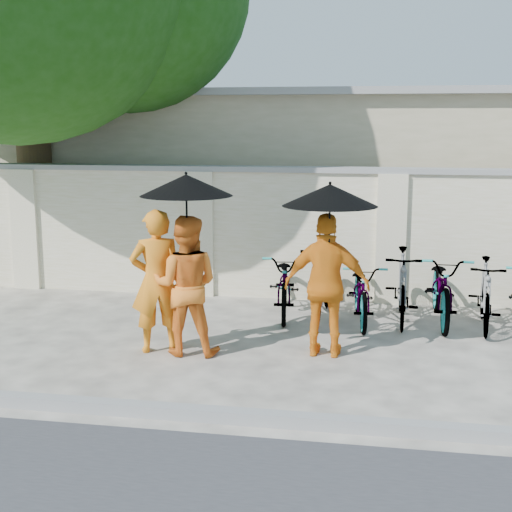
# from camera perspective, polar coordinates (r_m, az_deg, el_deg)

# --- Properties ---
(ground) EXTENTS (80.00, 80.00, 0.00)m
(ground) POSITION_cam_1_polar(r_m,az_deg,el_deg) (8.52, -3.03, -8.30)
(ground) COLOR beige
(kerb) EXTENTS (40.00, 0.16, 0.12)m
(kerb) POSITION_cam_1_polar(r_m,az_deg,el_deg) (6.97, -6.26, -12.29)
(kerb) COLOR gray
(kerb) RESTS_ON ground
(compound_wall) EXTENTS (20.00, 0.30, 2.00)m
(compound_wall) POSITION_cam_1_polar(r_m,az_deg,el_deg) (11.22, 5.62, 1.58)
(compound_wall) COLOR white
(compound_wall) RESTS_ON ground
(building_behind) EXTENTS (14.00, 6.00, 3.20)m
(building_behind) POSITION_cam_1_polar(r_m,az_deg,el_deg) (14.89, 10.69, 6.03)
(building_behind) COLOR #C0B295
(building_behind) RESTS_ON ground
(monk_left) EXTENTS (0.75, 0.64, 1.75)m
(monk_left) POSITION_cam_1_polar(r_m,az_deg,el_deg) (8.69, -7.96, -2.00)
(monk_left) COLOR orange
(monk_left) RESTS_ON ground
(monk_center) EXTENTS (0.87, 0.70, 1.69)m
(monk_center) POSITION_cam_1_polar(r_m,az_deg,el_deg) (8.56, -5.64, -2.35)
(monk_center) COLOR orange
(monk_center) RESTS_ON ground
(parasol_center) EXTENTS (1.08, 1.08, 1.22)m
(parasol_center) POSITION_cam_1_polar(r_m,az_deg,el_deg) (8.28, -5.61, 5.66)
(parasol_center) COLOR black
(parasol_center) RESTS_ON ground
(monk_right) EXTENTS (1.02, 0.45, 1.73)m
(monk_right) POSITION_cam_1_polar(r_m,az_deg,el_deg) (8.48, 5.70, -2.36)
(monk_right) COLOR orange
(monk_right) RESTS_ON ground
(parasol_right) EXTENTS (1.10, 1.10, 1.09)m
(parasol_right) POSITION_cam_1_polar(r_m,az_deg,el_deg) (8.22, 5.94, 4.87)
(parasol_right) COLOR black
(parasol_right) RESTS_ON ground
(bike_0) EXTENTS (0.85, 1.87, 0.95)m
(bike_0) POSITION_cam_1_polar(r_m,az_deg,el_deg) (10.30, 2.37, -2.18)
(bike_0) COLOR gray
(bike_0) RESTS_ON ground
(bike_1) EXTENTS (0.62, 1.89, 1.12)m
(bike_1) POSITION_cam_1_polar(r_m,az_deg,el_deg) (10.12, 5.38, -1.95)
(bike_1) COLOR gray
(bike_1) RESTS_ON ground
(bike_2) EXTENTS (0.77, 1.74, 0.88)m
(bike_2) POSITION_cam_1_polar(r_m,az_deg,el_deg) (10.01, 8.46, -2.87)
(bike_2) COLOR gray
(bike_2) RESTS_ON ground
(bike_3) EXTENTS (0.49, 1.71, 1.03)m
(bike_3) POSITION_cam_1_polar(r_m,az_deg,el_deg) (10.13, 11.61, -2.39)
(bike_3) COLOR gray
(bike_3) RESTS_ON ground
(bike_4) EXTENTS (0.71, 1.92, 1.00)m
(bike_4) POSITION_cam_1_polar(r_m,az_deg,el_deg) (10.22, 14.68, -2.49)
(bike_4) COLOR gray
(bike_4) RESTS_ON ground
(bike_5) EXTENTS (0.58, 1.61, 0.95)m
(bike_5) POSITION_cam_1_polar(r_m,az_deg,el_deg) (10.11, 17.87, -2.95)
(bike_5) COLOR gray
(bike_5) RESTS_ON ground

